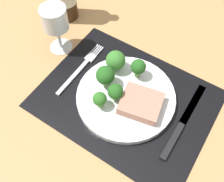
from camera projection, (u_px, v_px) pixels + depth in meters
ground_plane at (125, 102)px, 66.06cm from camera, size 140.00×110.00×3.00cm
placemat at (126, 99)px, 64.66cm from camera, size 41.81×31.98×0.30cm
plate at (126, 97)px, 63.86cm from camera, size 24.23×24.23×1.60cm
steak at (141, 104)px, 60.47cm from camera, size 10.76×9.83×2.53cm
broccoli_near_fork at (100, 99)px, 59.09cm from camera, size 3.29×3.29×4.79cm
broccoli_near_steak at (138, 67)px, 63.36cm from camera, size 3.75×3.75×5.56cm
broccoli_front_edge at (115, 92)px, 60.26cm from camera, size 3.70×3.70×4.89cm
broccoli_center at (116, 61)px, 64.73cm from camera, size 4.94×4.94×5.83cm
broccoli_back_left at (105, 75)px, 61.81cm from camera, size 4.60×4.60×6.09cm
fork at (81, 68)px, 69.30cm from camera, size 2.40×19.20×0.50cm
knife at (181, 126)px, 60.24cm from camera, size 1.80×23.00×0.80cm
wine_glass at (55, 21)px, 65.84cm from camera, size 6.78×6.78×13.55cm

